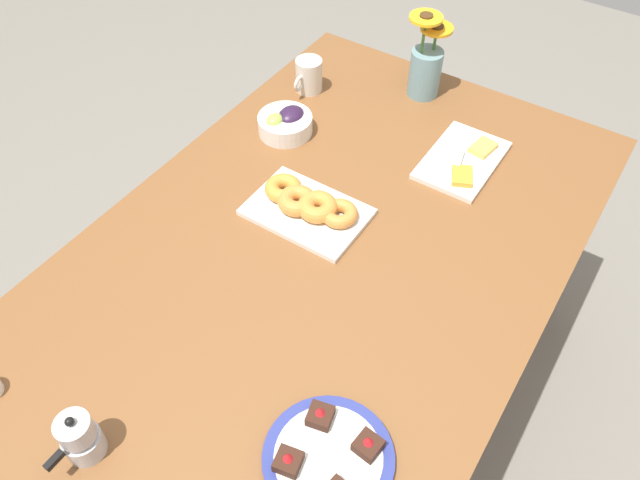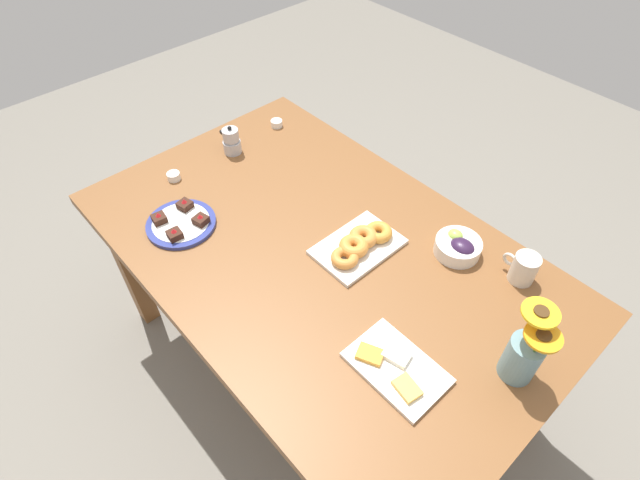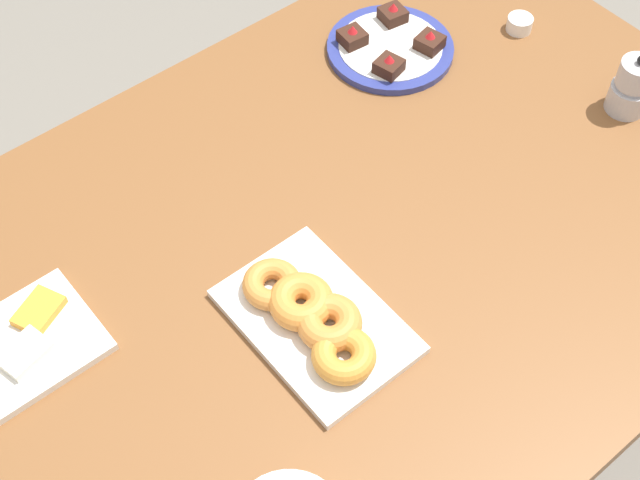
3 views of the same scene
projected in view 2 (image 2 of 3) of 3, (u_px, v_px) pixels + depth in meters
name	position (u px, v px, depth m)	size (l,w,h in m)	color
ground_plane	(320.00, 363.00, 2.16)	(6.00, 6.00, 0.00)	slate
dining_table	(320.00, 265.00, 1.68)	(1.60, 1.00, 0.74)	brown
coffee_mug	(524.00, 268.00, 1.50)	(0.11, 0.08, 0.10)	beige
grape_bowl	(458.00, 246.00, 1.59)	(0.15, 0.15, 0.07)	white
cheese_platter	(396.00, 367.00, 1.32)	(0.26, 0.17, 0.03)	white
croissant_platter	(360.00, 244.00, 1.60)	(0.19, 0.28, 0.05)	white
jam_cup_honey	(174.00, 176.00, 1.85)	(0.05, 0.05, 0.03)	white
jam_cup_berry	(277.00, 123.00, 2.08)	(0.05, 0.05, 0.03)	white
dessert_plate	(181.00, 223.00, 1.68)	(0.23, 0.23, 0.05)	navy
flower_vase	(524.00, 355.00, 1.25)	(0.12, 0.11, 0.25)	#6B939E
moka_pot	(231.00, 141.00, 1.94)	(0.11, 0.07, 0.12)	#B7B7BC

